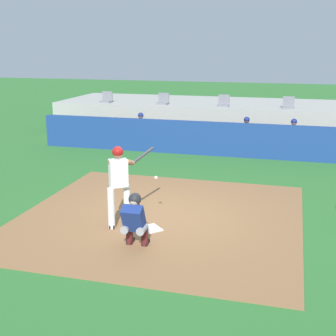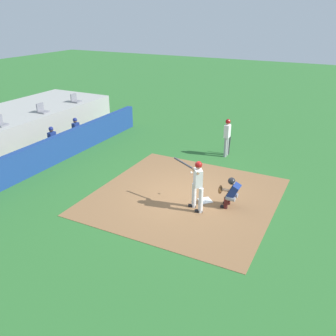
{
  "view_description": "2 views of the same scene",
  "coord_description": "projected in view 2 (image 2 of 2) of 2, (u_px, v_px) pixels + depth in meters",
  "views": [
    {
      "loc": [
        2.85,
        -9.7,
        3.88
      ],
      "look_at": [
        0.0,
        0.7,
        1.0
      ],
      "focal_mm": 49.52,
      "sensor_mm": 36.0,
      "label": 1
    },
    {
      "loc": [
        -10.73,
        -4.79,
        6.3
      ],
      "look_at": [
        0.0,
        0.7,
        1.0
      ],
      "focal_mm": 38.53,
      "sensor_mm": 36.0,
      "label": 2
    }
  ],
  "objects": [
    {
      "name": "dugout_wall",
      "position": [
        50.0,
        152.0,
        15.75
      ],
      "size": [
        13.0,
        0.3,
        1.2
      ],
      "primitive_type": "cube",
      "color": "navy",
      "rests_on": "ground"
    },
    {
      "name": "dugout_player_2",
      "position": [
        78.0,
        130.0,
        18.4
      ],
      "size": [
        0.49,
        0.7,
        1.3
      ],
      "color": "#939399",
      "rests_on": "ground"
    },
    {
      "name": "dugout_bench",
      "position": [
        35.0,
        156.0,
        16.31
      ],
      "size": [
        11.8,
        0.44,
        0.45
      ],
      "primitive_type": "cube",
      "color": "olive",
      "rests_on": "ground"
    },
    {
      "name": "stadium_seat_3",
      "position": [
        42.0,
        110.0,
        18.69
      ],
      "size": [
        0.46,
        0.46,
        0.48
      ],
      "color": "slate",
      "rests_on": "stands_platform"
    },
    {
      "name": "stadium_seat_2",
      "position": [
        0.0,
        123.0,
        16.57
      ],
      "size": [
        0.46,
        0.46,
        0.48
      ],
      "color": "slate",
      "rests_on": "stands_platform"
    },
    {
      "name": "catcher_crouched",
      "position": [
        230.0,
        191.0,
        12.31
      ],
      "size": [
        0.49,
        1.84,
        1.13
      ],
      "color": "gray",
      "rests_on": "ground"
    },
    {
      "name": "home_plate",
      "position": [
        205.0,
        201.0,
        12.93
      ],
      "size": [
        0.62,
        0.62,
        0.02
      ],
      "primitive_type": "cube",
      "rotation": [
        0.0,
        0.0,
        0.79
      ],
      "color": "white",
      "rests_on": "dirt_infield"
    },
    {
      "name": "batter_at_plate",
      "position": [
        197.0,
        182.0,
        11.98
      ],
      "size": [
        0.72,
        1.36,
        1.8
      ],
      "color": "silver",
      "rests_on": "ground"
    },
    {
      "name": "on_deck_batter",
      "position": [
        227.0,
        135.0,
        16.55
      ],
      "size": [
        0.58,
        0.23,
        1.79
      ],
      "color": "#99999E",
      "rests_on": "ground"
    },
    {
      "name": "dirt_infield",
      "position": [
        185.0,
        196.0,
        13.27
      ],
      "size": [
        6.4,
        6.4,
        0.01
      ],
      "primitive_type": "cube",
      "color": "olive",
      "rests_on": "ground"
    },
    {
      "name": "ground_plane",
      "position": [
        185.0,
        196.0,
        13.27
      ],
      "size": [
        80.0,
        80.0,
        0.0
      ],
      "primitive_type": "plane",
      "color": "#2D6B2D"
    },
    {
      "name": "stadium_seat_4",
      "position": [
        75.0,
        100.0,
        20.81
      ],
      "size": [
        0.46,
        0.46,
        0.48
      ],
      "color": "slate",
      "rests_on": "stands_platform"
    },
    {
      "name": "dugout_player_1",
      "position": [
        54.0,
        140.0,
        17.02
      ],
      "size": [
        0.49,
        0.7,
        1.3
      ],
      "color": "#939399",
      "rests_on": "ground"
    }
  ]
}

